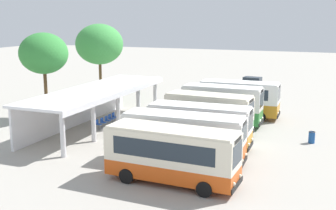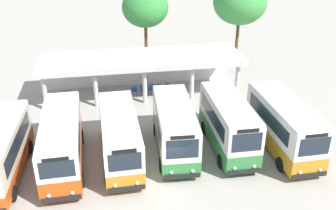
% 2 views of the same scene
% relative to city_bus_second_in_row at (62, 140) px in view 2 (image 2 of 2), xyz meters
% --- Properties ---
extents(ground_plane, '(180.00, 180.00, 0.00)m').
position_rel_city_bus_second_in_row_xyz_m(ground_plane, '(5.80, -2.39, -1.82)').
color(ground_plane, '#A39E93').
extents(city_bus_second_in_row, '(2.53, 8.14, 3.29)m').
position_rel_city_bus_second_in_row_xyz_m(city_bus_second_in_row, '(0.00, 0.00, 0.00)').
color(city_bus_second_in_row, black).
rests_on(city_bus_second_in_row, ground).
extents(city_bus_middle_cream, '(2.45, 7.60, 3.20)m').
position_rel_city_bus_second_in_row_xyz_m(city_bus_middle_cream, '(3.56, 0.01, -0.05)').
color(city_bus_middle_cream, black).
rests_on(city_bus_middle_cream, ground).
extents(city_bus_fourth_amber, '(2.70, 7.13, 3.38)m').
position_rel_city_bus_second_in_row_xyz_m(city_bus_fourth_amber, '(7.12, 0.35, 0.04)').
color(city_bus_fourth_amber, black).
rests_on(city_bus_fourth_amber, ground).
extents(city_bus_fifth_blue, '(2.35, 7.03, 3.52)m').
position_rel_city_bus_second_in_row_xyz_m(city_bus_fifth_blue, '(10.68, 0.16, 0.11)').
color(city_bus_fifth_blue, black).
rests_on(city_bus_fifth_blue, ground).
extents(city_bus_far_end_green, '(2.52, 7.57, 3.44)m').
position_rel_city_bus_second_in_row_xyz_m(city_bus_far_end_green, '(14.24, -0.57, 0.07)').
color(city_bus_far_end_green, black).
rests_on(city_bus_far_end_green, ground).
extents(terminal_canopy, '(17.23, 5.00, 3.40)m').
position_rel_city_bus_second_in_row_xyz_m(terminal_canopy, '(6.05, 10.59, 0.76)').
color(terminal_canopy, silver).
rests_on(terminal_canopy, ground).
extents(waiting_chair_end_by_column, '(0.45, 0.45, 0.86)m').
position_rel_city_bus_second_in_row_xyz_m(waiting_chair_end_by_column, '(5.32, 9.63, -1.30)').
color(waiting_chair_end_by_column, slate).
rests_on(waiting_chair_end_by_column, ground).
extents(waiting_chair_second_from_end, '(0.45, 0.45, 0.86)m').
position_rel_city_bus_second_in_row_xyz_m(waiting_chair_second_from_end, '(6.05, 9.57, -1.30)').
color(waiting_chair_second_from_end, slate).
rests_on(waiting_chair_second_from_end, ground).
extents(waiting_chair_middle_seat, '(0.45, 0.45, 0.86)m').
position_rel_city_bus_second_in_row_xyz_m(waiting_chair_middle_seat, '(6.77, 9.55, -1.30)').
color(waiting_chair_middle_seat, slate).
rests_on(waiting_chair_middle_seat, ground).
extents(waiting_chair_fourth_seat, '(0.45, 0.45, 0.86)m').
position_rel_city_bus_second_in_row_xyz_m(waiting_chair_fourth_seat, '(7.49, 9.61, -1.30)').
color(waiting_chair_fourth_seat, slate).
rests_on(waiting_chair_fourth_seat, ground).
extents(waiting_chair_fifth_seat, '(0.45, 0.45, 0.86)m').
position_rel_city_bus_second_in_row_xyz_m(waiting_chair_fifth_seat, '(8.22, 9.64, -1.30)').
color(waiting_chair_fifth_seat, slate).
rests_on(waiting_chair_fifth_seat, ground).
extents(roadside_tree_behind_canopy, '(4.49, 4.49, 8.05)m').
position_rel_city_bus_second_in_row_xyz_m(roadside_tree_behind_canopy, '(7.18, 16.30, 4.30)').
color(roadside_tree_behind_canopy, brown).
rests_on(roadside_tree_behind_canopy, ground).
extents(roadside_tree_east_of_canopy, '(5.32, 5.32, 8.70)m').
position_rel_city_bus_second_in_row_xyz_m(roadside_tree_east_of_canopy, '(16.58, 15.93, 4.60)').
color(roadside_tree_east_of_canopy, brown).
rests_on(roadside_tree_east_of_canopy, ground).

